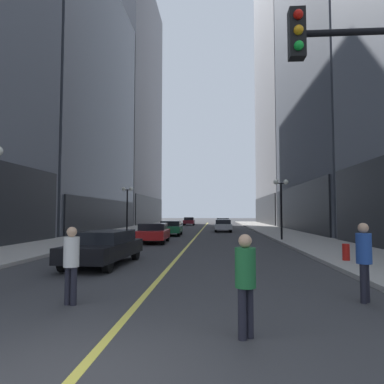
{
  "coord_description": "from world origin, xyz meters",
  "views": [
    {
      "loc": [
        1.76,
        -3.97,
        2.02
      ],
      "look_at": [
        -0.76,
        32.02,
        4.22
      ],
      "focal_mm": 32.4,
      "sensor_mm": 36.0,
      "label": 1
    }
  ],
  "objects_px": {
    "car_green": "(171,228)",
    "pedestrian_in_blue_hoodie": "(364,256)",
    "pedestrian_in_green_parka": "(245,277)",
    "car_black": "(105,246)",
    "car_maroon": "(189,221)",
    "pedestrian_in_white_shirt": "(71,259)",
    "street_lamp_right_mid": "(281,196)",
    "street_lamp_left_far": "(127,200)",
    "car_red": "(153,232)",
    "car_grey": "(223,223)",
    "fire_hydrant_right": "(346,254)",
    "car_silver": "(223,225)"
  },
  "relations": [
    {
      "from": "pedestrian_in_blue_hoodie",
      "to": "street_lamp_left_far",
      "type": "xyz_separation_m",
      "value": [
        -11.52,
        23.06,
        2.2
      ]
    },
    {
      "from": "car_red",
      "to": "car_maroon",
      "type": "xyz_separation_m",
      "value": [
        -0.23,
        34.33,
        0.0
      ]
    },
    {
      "from": "pedestrian_in_green_parka",
      "to": "street_lamp_left_far",
      "type": "relative_size",
      "value": 0.38
    },
    {
      "from": "pedestrian_in_green_parka",
      "to": "car_grey",
      "type": "bearing_deg",
      "value": 89.44
    },
    {
      "from": "car_maroon",
      "to": "car_grey",
      "type": "bearing_deg",
      "value": -60.53
    },
    {
      "from": "car_green",
      "to": "car_silver",
      "type": "distance_m",
      "value": 8.33
    },
    {
      "from": "pedestrian_in_green_parka",
      "to": "street_lamp_left_far",
      "type": "height_order",
      "value": "street_lamp_left_far"
    },
    {
      "from": "car_red",
      "to": "car_silver",
      "type": "xyz_separation_m",
      "value": [
        5.02,
        14.5,
        -0.0
      ]
    },
    {
      "from": "car_maroon",
      "to": "street_lamp_right_mid",
      "type": "relative_size",
      "value": 1.08
    },
    {
      "from": "street_lamp_left_far",
      "to": "street_lamp_right_mid",
      "type": "height_order",
      "value": "same"
    },
    {
      "from": "pedestrian_in_blue_hoodie",
      "to": "street_lamp_right_mid",
      "type": "distance_m",
      "value": 17.1
    },
    {
      "from": "car_maroon",
      "to": "street_lamp_right_mid",
      "type": "height_order",
      "value": "street_lamp_right_mid"
    },
    {
      "from": "street_lamp_left_far",
      "to": "pedestrian_in_blue_hoodie",
      "type": "bearing_deg",
      "value": -63.47
    },
    {
      "from": "pedestrian_in_blue_hoodie",
      "to": "street_lamp_right_mid",
      "type": "relative_size",
      "value": 0.41
    },
    {
      "from": "pedestrian_in_white_shirt",
      "to": "street_lamp_left_far",
      "type": "distance_m",
      "value": 24.34
    },
    {
      "from": "car_maroon",
      "to": "pedestrian_in_green_parka",
      "type": "relative_size",
      "value": 2.85
    },
    {
      "from": "pedestrian_in_green_parka",
      "to": "street_lamp_right_mid",
      "type": "bearing_deg",
      "value": 77.85
    },
    {
      "from": "pedestrian_in_white_shirt",
      "to": "street_lamp_right_mid",
      "type": "distance_m",
      "value": 19.38
    },
    {
      "from": "pedestrian_in_blue_hoodie",
      "to": "pedestrian_in_green_parka",
      "type": "bearing_deg",
      "value": -139.62
    },
    {
      "from": "car_black",
      "to": "car_red",
      "type": "relative_size",
      "value": 1.16
    },
    {
      "from": "street_lamp_left_far",
      "to": "pedestrian_in_white_shirt",
      "type": "bearing_deg",
      "value": -78.23
    },
    {
      "from": "car_red",
      "to": "pedestrian_in_green_parka",
      "type": "distance_m",
      "value": 18.23
    },
    {
      "from": "car_red",
      "to": "car_grey",
      "type": "relative_size",
      "value": 1.02
    },
    {
      "from": "street_lamp_right_mid",
      "to": "car_black",
      "type": "bearing_deg",
      "value": -127.44
    },
    {
      "from": "street_lamp_left_far",
      "to": "car_black",
      "type": "bearing_deg",
      "value": -78.05
    },
    {
      "from": "car_black",
      "to": "car_maroon",
      "type": "bearing_deg",
      "value": 90.2
    },
    {
      "from": "car_green",
      "to": "car_maroon",
      "type": "bearing_deg",
      "value": 90.94
    },
    {
      "from": "car_black",
      "to": "car_silver",
      "type": "height_order",
      "value": "same"
    },
    {
      "from": "pedestrian_in_white_shirt",
      "to": "street_lamp_right_mid",
      "type": "xyz_separation_m",
      "value": [
        7.86,
        17.58,
        2.26
      ]
    },
    {
      "from": "car_maroon",
      "to": "fire_hydrant_right",
      "type": "height_order",
      "value": "car_maroon"
    },
    {
      "from": "pedestrian_in_blue_hoodie",
      "to": "fire_hydrant_right",
      "type": "relative_size",
      "value": 2.25
    },
    {
      "from": "car_silver",
      "to": "street_lamp_left_far",
      "type": "relative_size",
      "value": 0.98
    },
    {
      "from": "car_maroon",
      "to": "pedestrian_in_blue_hoodie",
      "type": "relative_size",
      "value": 2.65
    },
    {
      "from": "pedestrian_in_green_parka",
      "to": "street_lamp_left_far",
      "type": "xyz_separation_m",
      "value": [
        -8.63,
        25.52,
        2.28
      ]
    },
    {
      "from": "car_red",
      "to": "car_silver",
      "type": "relative_size",
      "value": 0.96
    },
    {
      "from": "car_silver",
      "to": "car_maroon",
      "type": "distance_m",
      "value": 20.52
    },
    {
      "from": "pedestrian_in_blue_hoodie",
      "to": "pedestrian_in_white_shirt",
      "type": "xyz_separation_m",
      "value": [
        -6.57,
        -0.66,
        -0.05
      ]
    },
    {
      "from": "car_maroon",
      "to": "car_red",
      "type": "bearing_deg",
      "value": -89.62
    },
    {
      "from": "car_black",
      "to": "fire_hydrant_right",
      "type": "distance_m",
      "value": 9.55
    },
    {
      "from": "car_black",
      "to": "car_grey",
      "type": "height_order",
      "value": "same"
    },
    {
      "from": "car_green",
      "to": "pedestrian_in_blue_hoodie",
      "type": "xyz_separation_m",
      "value": [
        7.44,
        -22.83,
        0.34
      ]
    },
    {
      "from": "pedestrian_in_blue_hoodie",
      "to": "pedestrian_in_white_shirt",
      "type": "relative_size",
      "value": 1.05
    },
    {
      "from": "car_grey",
      "to": "fire_hydrant_right",
      "type": "height_order",
      "value": "car_grey"
    },
    {
      "from": "car_black",
      "to": "pedestrian_in_blue_hoodie",
      "type": "height_order",
      "value": "pedestrian_in_blue_hoodie"
    },
    {
      "from": "car_maroon",
      "to": "street_lamp_left_far",
      "type": "distance_m",
      "value": 26.78
    },
    {
      "from": "street_lamp_left_far",
      "to": "car_red",
      "type": "bearing_deg",
      "value": -64.01
    },
    {
      "from": "car_red",
      "to": "pedestrian_in_green_parka",
      "type": "relative_size",
      "value": 2.49
    },
    {
      "from": "pedestrian_in_white_shirt",
      "to": "pedestrian_in_green_parka",
      "type": "bearing_deg",
      "value": -25.93
    },
    {
      "from": "car_red",
      "to": "car_grey",
      "type": "bearing_deg",
      "value": 78.19
    },
    {
      "from": "car_green",
      "to": "fire_hydrant_right",
      "type": "height_order",
      "value": "car_green"
    }
  ]
}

